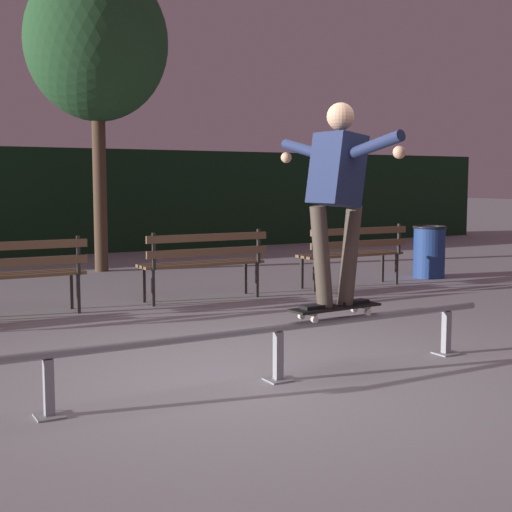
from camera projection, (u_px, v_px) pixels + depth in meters
The scene contains 10 objects.
ground_plane at pixel (261, 372), 5.54m from camera, with size 90.00×90.00×0.00m, color #99999E.
hedge_backdrop at pixel (11, 202), 14.28m from camera, with size 24.00×1.20×2.15m, color black.
grind_rail at pixel (278, 337), 5.27m from camera, with size 3.97×0.18×0.43m.
skateboard at pixel (335, 308), 5.51m from camera, with size 0.79×0.25×0.09m.
skateboarder at pixel (337, 187), 5.41m from camera, with size 0.63×1.41×1.56m.
park_bench_left_center at pixel (11, 269), 7.70m from camera, with size 1.60×0.43×0.88m.
park_bench_right_center at pixel (204, 258), 8.81m from camera, with size 1.60×0.43×0.88m.
park_bench_rightmost at pixel (354, 249), 9.93m from camera, with size 1.60×0.43×0.88m.
tree_behind_benches at pixel (97, 43), 11.40m from camera, with size 2.29×2.29×4.96m.
trash_can at pixel (429, 251), 10.98m from camera, with size 0.52×0.52×0.80m.
Camera 1 is at (-2.67, -4.71, 1.48)m, focal length 49.91 mm.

